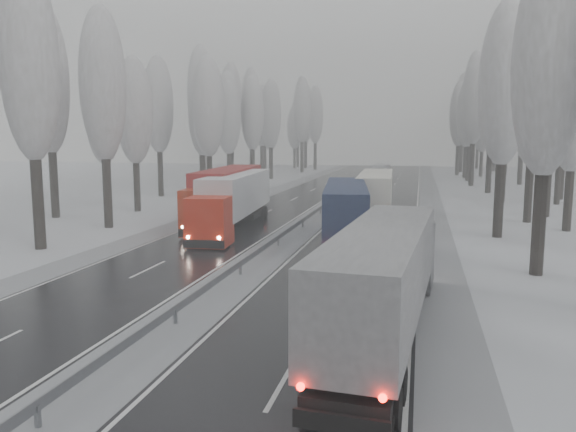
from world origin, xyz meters
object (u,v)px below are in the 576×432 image
at_px(truck_red_red, 226,192).
at_px(truck_grey_tarp, 387,271).
at_px(box_truck_distant, 381,172).
at_px(truck_red_white, 234,198).
at_px(truck_blue_box, 346,209).
at_px(truck_cream_box, 376,192).

bearing_deg(truck_red_red, truck_grey_tarp, -64.09).
distance_m(box_truck_distant, truck_red_white, 54.43).
bearing_deg(truck_blue_box, truck_red_red, 140.17).
bearing_deg(box_truck_distant, truck_red_red, -96.08).
height_order(truck_grey_tarp, truck_blue_box, truck_grey_tarp).
distance_m(truck_grey_tarp, truck_red_white, 24.40).
height_order(truck_grey_tarp, box_truck_distant, truck_grey_tarp).
bearing_deg(truck_cream_box, box_truck_distant, 90.93).
height_order(truck_grey_tarp, truck_red_white, truck_red_white).
xyz_separation_m(truck_grey_tarp, truck_cream_box, (-2.61, 28.96, 0.03)).
xyz_separation_m(truck_cream_box, box_truck_distant, (-2.66, 45.72, -1.05)).
bearing_deg(truck_grey_tarp, truck_cream_box, 99.34).
xyz_separation_m(box_truck_distant, truck_red_white, (-7.51, -53.89, 1.15)).
height_order(truck_red_white, truck_red_red, truck_red_red).
height_order(truck_blue_box, box_truck_distant, truck_blue_box).
distance_m(truck_grey_tarp, box_truck_distant, 74.87).
relative_size(truck_grey_tarp, truck_blue_box, 1.00).
bearing_deg(truck_red_red, truck_cream_box, 15.93).
relative_size(box_truck_distant, truck_red_white, 0.43).
bearing_deg(box_truck_distant, truck_grey_tarp, -81.48).
distance_m(truck_red_white, truck_red_red, 3.99).
height_order(truck_cream_box, truck_red_white, truck_red_white).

